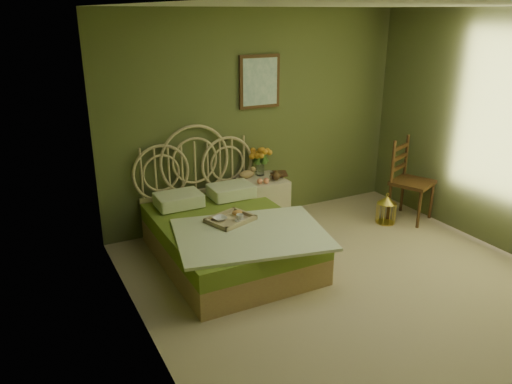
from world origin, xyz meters
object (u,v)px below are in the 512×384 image
bed (227,235)px  nightstand (261,196)px  chair (408,174)px  birdcage (386,210)px

bed → nightstand: 1.06m
chair → nightstand: bearing=135.5°
chair → birdcage: 0.54m
bed → chair: 2.58m
birdcage → chair: bearing=7.3°
bed → birdcage: bed is taller
bed → birdcage: 2.20m
bed → chair: (2.56, 0.02, 0.30)m
chair → birdcage: chair is taller
bed → nightstand: bed is taller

